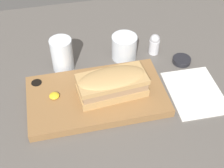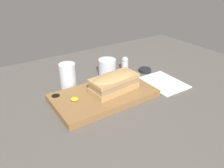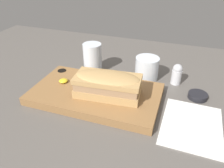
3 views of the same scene
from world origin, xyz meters
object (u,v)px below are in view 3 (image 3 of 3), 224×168
(sandwich, at_px, (108,84))
(water_glass, at_px, (93,60))
(salt_shaker, at_px, (177,74))
(condiment_dish, at_px, (198,96))
(wine_glass, at_px, (147,69))
(serving_board, at_px, (96,94))
(napkin, at_px, (192,125))

(sandwich, relative_size, water_glass, 1.82)
(salt_shaker, xyz_separation_m, condiment_dish, (0.07, -0.07, -0.03))
(salt_shaker, distance_m, condiment_dish, 0.10)
(wine_glass, bearing_deg, salt_shaker, -0.30)
(serving_board, xyz_separation_m, salt_shaker, (0.23, 0.17, 0.02))
(serving_board, relative_size, condiment_dish, 6.65)
(serving_board, xyz_separation_m, napkin, (0.29, -0.04, -0.01))
(water_glass, relative_size, napkin, 0.55)
(wine_glass, xyz_separation_m, napkin, (0.16, -0.20, -0.03))
(water_glass, bearing_deg, sandwich, -54.14)
(napkin, bearing_deg, condiment_dish, 84.84)
(salt_shaker, bearing_deg, water_glass, -178.04)
(sandwich, height_order, water_glass, water_glass)
(wine_glass, distance_m, condiment_dish, 0.19)
(wine_glass, distance_m, salt_shaker, 0.10)
(serving_board, relative_size, sandwich, 1.98)
(serving_board, bearing_deg, wine_glass, 53.51)
(sandwich, distance_m, napkin, 0.25)
(salt_shaker, bearing_deg, serving_board, -143.57)
(salt_shaker, height_order, condiment_dish, salt_shaker)
(sandwich, height_order, condiment_dish, sandwich)
(water_glass, height_order, condiment_dish, water_glass)
(water_glass, bearing_deg, napkin, -28.18)
(condiment_dish, bearing_deg, sandwich, -157.00)
(sandwich, relative_size, napkin, 0.99)
(serving_board, relative_size, wine_glass, 4.78)
(napkin, bearing_deg, salt_shaker, 106.48)
(serving_board, xyz_separation_m, water_glass, (-0.08, 0.16, 0.03))
(salt_shaker, relative_size, condiment_dish, 1.23)
(sandwich, xyz_separation_m, condiment_dish, (0.25, 0.11, -0.05))
(condiment_dish, bearing_deg, water_glass, 171.27)
(sandwich, bearing_deg, condiment_dish, 23.00)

